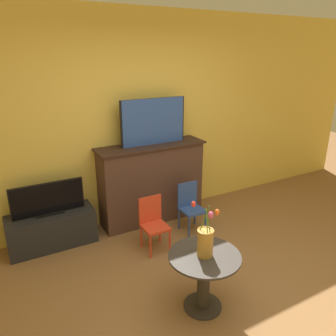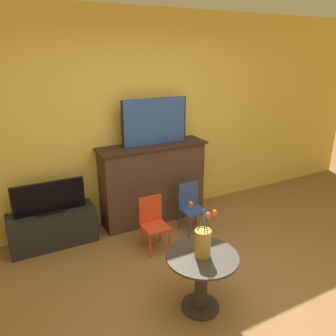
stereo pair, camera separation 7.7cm
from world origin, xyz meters
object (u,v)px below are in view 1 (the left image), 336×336
at_px(painting, 154,122).
at_px(chair_blue, 190,205).
at_px(tv_monitor, 48,199).
at_px(vase_tulips, 205,240).
at_px(chair_red, 153,221).

distance_m(painting, chair_blue, 1.15).
bearing_deg(tv_monitor, vase_tulips, -60.01).
bearing_deg(vase_tulips, chair_red, 87.82).
xyz_separation_m(tv_monitor, chair_red, (1.03, -0.63, -0.25)).
height_order(tv_monitor, chair_red, tv_monitor).
relative_size(painting, tv_monitor, 1.09).
bearing_deg(chair_red, tv_monitor, 148.63).
bearing_deg(chair_red, painting, 62.02).
relative_size(tv_monitor, chair_blue, 1.30).
height_order(painting, chair_red, painting).
height_order(tv_monitor, vase_tulips, vase_tulips).
bearing_deg(tv_monitor, chair_blue, -16.15).
xyz_separation_m(painting, vase_tulips, (-0.39, -1.73, -0.66)).
distance_m(tv_monitor, chair_red, 1.23).
relative_size(tv_monitor, vase_tulips, 1.66).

